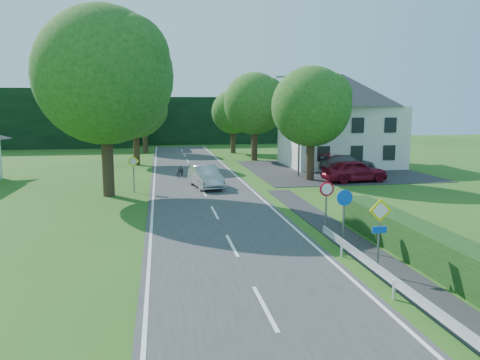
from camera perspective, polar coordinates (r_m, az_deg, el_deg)
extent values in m
cube|color=#323234|center=(26.70, -3.61, -3.07)|extent=(7.00, 80.00, 0.04)
cube|color=black|center=(42.04, 10.90, 1.18)|extent=(14.00, 16.00, 0.04)
cube|color=white|center=(26.56, -10.61, -3.22)|extent=(0.12, 80.00, 0.01)
cube|color=white|center=(27.22, 3.22, -2.78)|extent=(0.12, 80.00, 0.01)
cube|color=black|center=(72.80, -1.25, 7.28)|extent=(30.00, 5.00, 7.00)
cube|color=silver|center=(45.28, 12.05, 5.22)|extent=(10.00, 8.00, 5.60)
pyramid|color=#29282D|center=(45.22, 12.23, 10.66)|extent=(10.60, 8.40, 3.00)
cylinder|color=slate|center=(37.64, 7.24, 6.47)|extent=(0.16, 0.16, 8.00)
cylinder|color=slate|center=(37.46, 6.16, 12.44)|extent=(1.70, 0.10, 0.10)
cube|color=slate|center=(37.22, 4.79, 12.41)|extent=(0.50, 0.18, 0.12)
cylinder|color=slate|center=(16.25, 16.53, -7.00)|extent=(0.07, 0.07, 2.40)
cube|color=yellow|center=(15.98, 16.74, -3.58)|extent=(0.78, 0.04, 0.78)
cube|color=white|center=(15.98, 16.74, -3.58)|extent=(0.57, 0.05, 0.57)
cube|color=blue|center=(16.13, 16.63, -5.84)|extent=(0.50, 0.04, 0.22)
cylinder|color=slate|center=(18.91, 12.51, -4.92)|extent=(0.07, 0.07, 2.20)
cylinder|color=blue|center=(18.69, 12.64, -2.11)|extent=(0.64, 0.04, 0.64)
cylinder|color=slate|center=(20.73, 10.43, -3.65)|extent=(0.07, 0.07, 2.20)
cylinder|color=red|center=(20.52, 10.53, -1.07)|extent=(0.64, 0.04, 0.64)
cylinder|color=white|center=(20.50, 10.55, -1.08)|extent=(0.48, 0.04, 0.48)
cylinder|color=slate|center=(31.34, -12.83, 0.51)|extent=(0.07, 0.07, 2.20)
cube|color=yellow|center=(31.19, -12.89, 2.23)|extent=(0.78, 0.04, 0.78)
cube|color=white|center=(31.19, -12.89, 2.23)|extent=(0.57, 0.05, 0.57)
imported|color=#B1B0B5|center=(32.34, -4.21, 0.39)|extent=(2.28, 4.69, 1.48)
imported|color=black|center=(37.83, -7.29, 1.14)|extent=(1.07, 1.83, 0.91)
imported|color=maroon|center=(35.76, 13.79, 1.12)|extent=(5.03, 2.43, 1.66)
imported|color=silver|center=(43.29, 9.64, 2.50)|extent=(4.99, 2.76, 1.56)
imported|color=#56545A|center=(41.43, 12.84, 2.04)|extent=(5.17, 2.58, 1.44)
imported|color=#A5A4AB|center=(44.63, 15.91, 2.41)|extent=(5.75, 4.01, 1.46)
imported|color=#AE0D1D|center=(38.36, 10.89, 1.91)|extent=(2.75, 2.77, 1.91)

